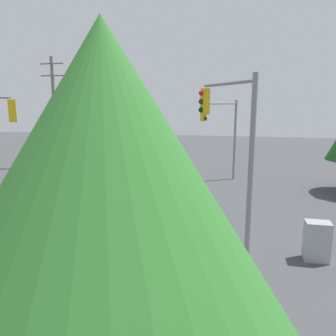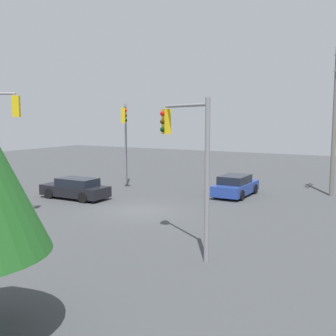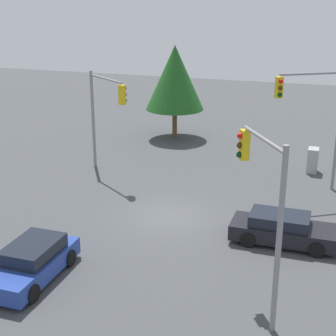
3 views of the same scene
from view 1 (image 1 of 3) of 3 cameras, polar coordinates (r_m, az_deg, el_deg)
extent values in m
plane|color=#424447|center=(19.81, -5.75, -5.43)|extent=(80.00, 80.00, 0.00)
cube|color=black|center=(15.16, -15.79, -9.06)|extent=(1.76, 4.51, 0.67)
cube|color=black|center=(15.16, -15.51, -6.75)|extent=(1.55, 2.48, 0.48)
cylinder|color=black|center=(13.71, -15.32, -12.08)|extent=(0.22, 0.66, 0.66)
cylinder|color=black|center=(14.51, -21.33, -11.13)|extent=(0.22, 0.66, 0.66)
cylinder|color=black|center=(16.06, -10.76, -8.35)|extent=(0.22, 0.66, 0.66)
cylinder|color=black|center=(16.75, -16.11, -7.77)|extent=(0.22, 0.66, 0.66)
cube|color=#233D93|center=(25.24, -18.79, -1.11)|extent=(4.27, 1.83, 0.68)
cube|color=black|center=(25.01, -18.46, 0.22)|extent=(2.35, 1.61, 0.53)
cylinder|color=black|center=(25.26, -22.35, -1.79)|extent=(0.67, 0.22, 0.67)
cylinder|color=black|center=(26.68, -20.28, -0.98)|extent=(0.67, 0.22, 0.67)
cylinder|color=black|center=(23.89, -17.07, -2.14)|extent=(0.67, 0.22, 0.67)
cylinder|color=black|center=(25.38, -15.20, -1.27)|extent=(0.67, 0.22, 0.67)
cylinder|color=gray|center=(24.91, 11.55, 4.74)|extent=(0.18, 0.18, 5.88)
cylinder|color=gray|center=(23.36, 9.19, 11.03)|extent=(2.17, 2.91, 0.12)
cube|color=gold|center=(22.03, 6.23, 9.47)|extent=(0.43, 0.44, 1.05)
sphere|color=red|center=(21.91, 6.59, 10.34)|extent=(0.22, 0.22, 0.22)
sphere|color=#392605|center=(21.92, 6.57, 9.46)|extent=(0.22, 0.22, 0.22)
sphere|color=black|center=(21.93, 6.55, 8.58)|extent=(0.22, 0.22, 0.22)
cylinder|color=gray|center=(11.03, 14.17, -1.47)|extent=(0.18, 0.18, 6.60)
cylinder|color=gray|center=(12.30, 10.21, 14.27)|extent=(1.93, 3.08, 0.12)
cube|color=gold|center=(13.85, 6.46, 11.43)|extent=(0.42, 0.44, 1.05)
sphere|color=red|center=(13.78, 5.83, 12.84)|extent=(0.22, 0.22, 0.22)
sphere|color=#392605|center=(13.78, 5.80, 11.44)|extent=(0.22, 0.22, 0.22)
sphere|color=black|center=(13.78, 5.77, 10.05)|extent=(0.22, 0.22, 0.22)
cube|color=gold|center=(17.28, -25.46, 8.97)|extent=(0.44, 0.42, 1.05)
sphere|color=red|center=(17.45, -25.51, 10.09)|extent=(0.22, 0.22, 0.22)
sphere|color=#392605|center=(17.46, -25.42, 8.99)|extent=(0.22, 0.22, 0.22)
sphere|color=black|center=(17.47, -25.32, 7.89)|extent=(0.22, 0.22, 0.22)
cylinder|color=slate|center=(31.04, -19.11, 9.05)|extent=(0.28, 0.28, 9.60)
cylinder|color=slate|center=(31.21, -19.62, 16.76)|extent=(2.20, 0.12, 0.12)
cylinder|color=slate|center=(31.12, -19.50, 14.94)|extent=(2.20, 0.12, 0.12)
cube|color=#9EA0A3|center=(13.32, 24.49, -11.53)|extent=(0.87, 0.60, 1.47)
cylinder|color=brown|center=(37.28, -12.46, 3.76)|extent=(0.32, 0.32, 1.95)
cone|color=#286623|center=(37.04, -12.62, 7.69)|extent=(5.67, 5.67, 3.18)
cone|color=#337A2D|center=(2.69, -10.10, -17.62)|extent=(4.67, 4.67, 3.75)
camera|label=2|loc=(33.57, 35.70, 8.40)|focal=45.00mm
camera|label=3|loc=(29.66, -58.30, 15.09)|focal=55.00mm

